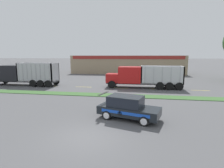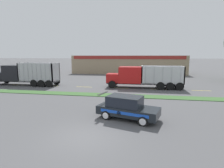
% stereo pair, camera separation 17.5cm
% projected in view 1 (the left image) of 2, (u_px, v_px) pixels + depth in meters
% --- Properties ---
extents(ground_plane, '(600.00, 600.00, 0.00)m').
position_uv_depth(ground_plane, '(88.00, 137.00, 9.90)').
color(ground_plane, '#515154').
extents(grass_verge, '(120.00, 1.75, 0.06)m').
position_uv_depth(grass_verge, '(115.00, 95.00, 20.21)').
color(grass_verge, '#3D6633').
rests_on(grass_verge, ground_plane).
extents(centre_line_1, '(2.40, 0.14, 0.01)m').
position_uv_depth(centre_line_1, '(18.00, 85.00, 27.52)').
color(centre_line_1, yellow).
rests_on(centre_line_1, ground_plane).
extents(centre_line_2, '(2.40, 0.14, 0.01)m').
position_uv_depth(centre_line_2, '(50.00, 86.00, 26.67)').
color(centre_line_2, yellow).
rests_on(centre_line_2, ground_plane).
extents(centre_line_3, '(2.40, 0.14, 0.01)m').
position_uv_depth(centre_line_3, '(84.00, 87.00, 25.81)').
color(centre_line_3, yellow).
rests_on(centre_line_3, ground_plane).
extents(centre_line_4, '(2.40, 0.14, 0.01)m').
position_uv_depth(centre_line_4, '(120.00, 88.00, 24.96)').
color(centre_line_4, yellow).
rests_on(centre_line_4, ground_plane).
extents(centre_line_5, '(2.40, 0.14, 0.01)m').
position_uv_depth(centre_line_5, '(159.00, 89.00, 24.10)').
color(centre_line_5, yellow).
rests_on(centre_line_5, ground_plane).
extents(centre_line_6, '(2.40, 0.14, 0.01)m').
position_uv_depth(centre_line_6, '(200.00, 90.00, 23.24)').
color(centre_line_6, yellow).
rests_on(centre_line_6, ground_plane).
extents(dump_truck_lead, '(10.70, 2.67, 3.15)m').
position_uv_depth(dump_truck_lead, '(137.00, 77.00, 25.11)').
color(dump_truck_lead, black).
rests_on(dump_truck_lead, ground_plane).
extents(dump_truck_mid, '(10.95, 2.66, 3.67)m').
position_uv_depth(dump_truck_mid, '(19.00, 75.00, 27.33)').
color(dump_truck_mid, black).
rests_on(dump_truck_mid, ground_plane).
extents(rally_car, '(4.73, 2.97, 1.71)m').
position_uv_depth(rally_car, '(128.00, 107.00, 12.70)').
color(rally_car, black).
rests_on(rally_car, ground_plane).
extents(store_building_backdrop, '(28.49, 12.10, 4.62)m').
position_uv_depth(store_building_backdrop, '(128.00, 64.00, 48.23)').
color(store_building_backdrop, '#9E896B').
rests_on(store_building_backdrop, ground_plane).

